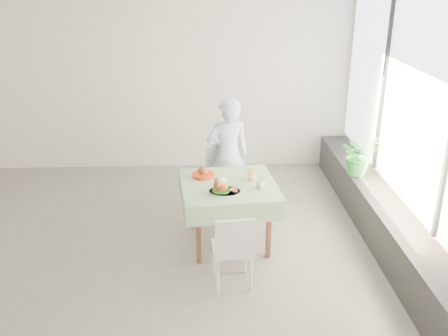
{
  "coord_description": "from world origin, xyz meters",
  "views": [
    {
      "loc": [
        0.75,
        -5.05,
        2.96
      ],
      "look_at": [
        0.96,
        0.07,
        0.91
      ],
      "focal_mm": 40.0,
      "sensor_mm": 36.0,
      "label": 1
    }
  ],
  "objects_px": {
    "chair_near": "(232,263)",
    "potted_plant": "(359,154)",
    "juice_cup_orange": "(252,175)",
    "cafe_table": "(229,207)",
    "diner": "(228,156)",
    "main_dish": "(223,188)",
    "chair_far": "(223,193)"
  },
  "relations": [
    {
      "from": "cafe_table",
      "to": "chair_near",
      "type": "bearing_deg",
      "value": -90.3
    },
    {
      "from": "chair_near",
      "to": "potted_plant",
      "type": "relative_size",
      "value": 1.49
    },
    {
      "from": "cafe_table",
      "to": "chair_near",
      "type": "distance_m",
      "value": 0.85
    },
    {
      "from": "juice_cup_orange",
      "to": "cafe_table",
      "type": "bearing_deg",
      "value": -160.96
    },
    {
      "from": "diner",
      "to": "main_dish",
      "type": "bearing_deg",
      "value": 69.73
    },
    {
      "from": "diner",
      "to": "juice_cup_orange",
      "type": "bearing_deg",
      "value": 93.24
    },
    {
      "from": "cafe_table",
      "to": "diner",
      "type": "relative_size",
      "value": 0.75
    },
    {
      "from": "cafe_table",
      "to": "chair_far",
      "type": "distance_m",
      "value": 0.81
    },
    {
      "from": "chair_near",
      "to": "potted_plant",
      "type": "xyz_separation_m",
      "value": [
        1.71,
        1.62,
        0.52
      ]
    },
    {
      "from": "chair_near",
      "to": "main_dish",
      "type": "bearing_deg",
      "value": 96.73
    },
    {
      "from": "potted_plant",
      "to": "juice_cup_orange",
      "type": "bearing_deg",
      "value": -153.84
    },
    {
      "from": "main_dish",
      "to": "chair_near",
      "type": "bearing_deg",
      "value": -83.27
    },
    {
      "from": "main_dish",
      "to": "juice_cup_orange",
      "type": "height_order",
      "value": "juice_cup_orange"
    },
    {
      "from": "chair_far",
      "to": "diner",
      "type": "relative_size",
      "value": 0.56
    },
    {
      "from": "chair_near",
      "to": "chair_far",
      "type": "bearing_deg",
      "value": 90.81
    },
    {
      "from": "juice_cup_orange",
      "to": "potted_plant",
      "type": "height_order",
      "value": "potted_plant"
    },
    {
      "from": "chair_near",
      "to": "main_dish",
      "type": "relative_size",
      "value": 2.32
    },
    {
      "from": "chair_near",
      "to": "main_dish",
      "type": "height_order",
      "value": "main_dish"
    },
    {
      "from": "cafe_table",
      "to": "diner",
      "type": "height_order",
      "value": "diner"
    },
    {
      "from": "cafe_table",
      "to": "juice_cup_orange",
      "type": "relative_size",
      "value": 4.23
    },
    {
      "from": "diner",
      "to": "juice_cup_orange",
      "type": "relative_size",
      "value": 5.65
    },
    {
      "from": "chair_far",
      "to": "chair_near",
      "type": "height_order",
      "value": "chair_far"
    },
    {
      "from": "juice_cup_orange",
      "to": "potted_plant",
      "type": "relative_size",
      "value": 0.5
    },
    {
      "from": "potted_plant",
      "to": "main_dish",
      "type": "bearing_deg",
      "value": -149.9
    },
    {
      "from": "juice_cup_orange",
      "to": "potted_plant",
      "type": "bearing_deg",
      "value": 26.16
    },
    {
      "from": "chair_far",
      "to": "chair_near",
      "type": "distance_m",
      "value": 1.61
    },
    {
      "from": "chair_far",
      "to": "diner",
      "type": "bearing_deg",
      "value": 33.81
    },
    {
      "from": "chair_far",
      "to": "main_dish",
      "type": "bearing_deg",
      "value": -92.68
    },
    {
      "from": "chair_near",
      "to": "diner",
      "type": "distance_m",
      "value": 1.72
    },
    {
      "from": "chair_near",
      "to": "main_dish",
      "type": "distance_m",
      "value": 0.81
    },
    {
      "from": "chair_near",
      "to": "cafe_table",
      "type": "bearing_deg",
      "value": 89.7
    },
    {
      "from": "cafe_table",
      "to": "main_dish",
      "type": "xyz_separation_m",
      "value": [
        -0.07,
        -0.23,
        0.34
      ]
    }
  ]
}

